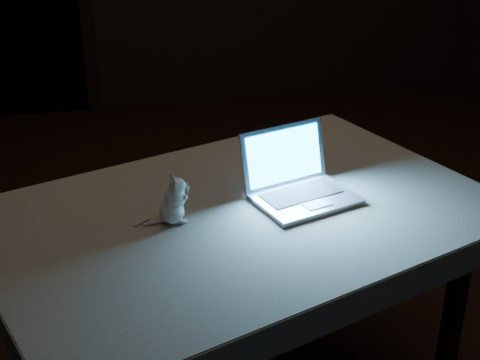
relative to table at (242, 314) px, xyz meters
name	(u,v)px	position (x,y,z in m)	size (l,w,h in m)	color
floor	(267,291)	(0.26, 0.62, -0.37)	(5.00, 5.00, 0.00)	black
table	(242,314)	(0.00, 0.00, 0.00)	(1.39, 0.89, 0.75)	black
tablecloth	(224,231)	(-0.06, -0.03, 0.33)	(1.49, 0.99, 0.09)	beige
laptop	(307,171)	(0.20, 0.01, 0.48)	(0.30, 0.26, 0.20)	#A6A6AA
plush_mouse	(171,199)	(-0.21, -0.02, 0.45)	(0.11, 0.11, 0.14)	white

